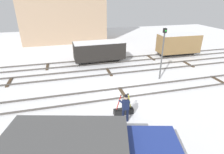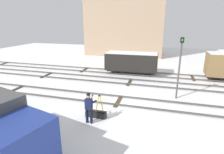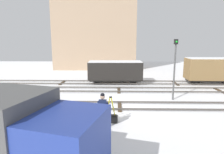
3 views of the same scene
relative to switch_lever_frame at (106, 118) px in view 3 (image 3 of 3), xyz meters
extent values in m
plane|color=white|center=(0.76, 2.46, -0.25)|extent=(60.00, 60.00, 0.00)
cube|color=#4C4742|center=(0.76, 1.74, -0.12)|extent=(44.00, 0.07, 0.10)
cube|color=#4C4742|center=(0.76, 3.18, -0.12)|extent=(44.00, 0.07, 0.10)
cube|color=#423323|center=(0.76, 2.46, -0.21)|extent=(0.24, 1.94, 0.08)
cube|color=#4C4742|center=(0.76, 6.11, -0.12)|extent=(44.00, 0.07, 0.10)
cube|color=#4C4742|center=(0.76, 7.55, -0.12)|extent=(44.00, 0.07, 0.10)
cube|color=#423323|center=(-8.04, 6.83, -0.21)|extent=(0.24, 1.94, 0.08)
cube|color=#423323|center=(0.76, 6.83, -0.21)|extent=(0.24, 1.94, 0.08)
cube|color=#423323|center=(9.56, 6.83, -0.21)|extent=(0.24, 1.94, 0.08)
cube|color=#4C4742|center=(0.76, 9.14, -0.12)|extent=(44.00, 0.07, 0.10)
cube|color=#4C4742|center=(0.76, 10.58, -0.12)|extent=(44.00, 0.07, 0.10)
cube|color=#423323|center=(-5.11, 9.86, -0.21)|extent=(0.24, 1.94, 0.08)
cube|color=#423323|center=(6.63, 9.86, -0.21)|extent=(0.24, 1.94, 0.08)
cube|color=black|center=(0.00, 0.00, -0.07)|extent=(1.25, 0.39, 0.36)
cube|color=black|center=(0.00, 0.00, 0.14)|extent=(1.12, 0.22, 0.06)
cylinder|color=red|center=(-0.33, 0.01, 0.62)|extent=(0.33, 0.06, 1.03)
sphere|color=black|center=(-0.19, 0.00, 1.13)|extent=(0.09, 0.09, 0.09)
cylinder|color=yellow|center=(0.10, 0.00, 0.63)|extent=(0.26, 0.06, 1.04)
sphere|color=black|center=(0.20, 0.00, 1.14)|extent=(0.09, 0.09, 0.09)
cylinder|color=yellow|center=(0.36, -0.01, 0.63)|extent=(0.25, 0.06, 1.04)
sphere|color=black|center=(0.27, -0.01, 1.15)|extent=(0.09, 0.09, 0.09)
cylinder|color=#111831|center=(-0.27, -0.72, 0.18)|extent=(0.15, 0.15, 0.85)
cylinder|color=#111831|center=(-0.01, -0.72, 0.18)|extent=(0.15, 0.15, 0.85)
cube|color=#192347|center=(-0.14, -0.72, 0.90)|extent=(0.39, 0.25, 0.60)
sphere|color=tan|center=(-0.14, -0.72, 1.36)|extent=(0.23, 0.23, 0.23)
sphere|color=black|center=(-0.14, -0.72, 1.45)|extent=(0.21, 0.21, 0.21)
cylinder|color=#192347|center=(-0.34, -0.45, 0.98)|extent=(0.12, 0.57, 0.31)
cylinder|color=#192347|center=(0.08, -0.45, 0.95)|extent=(0.12, 0.58, 0.24)
cube|color=navy|center=(-0.82, -5.17, 1.25)|extent=(2.39, 2.53, 1.90)
cube|color=black|center=(0.05, -5.41, 1.59)|extent=(0.51, 1.73, 0.76)
cylinder|color=#4C4C4C|center=(4.74, 4.21, 1.79)|extent=(0.12, 0.12, 4.07)
cube|color=black|center=(4.74, 4.21, 4.00)|extent=(0.24, 0.24, 0.36)
sphere|color=green|center=(4.74, 4.08, 4.00)|extent=(0.14, 0.14, 0.14)
cube|color=tan|center=(-2.78, 21.76, 6.10)|extent=(12.45, 5.57, 12.69)
cube|color=#2D2B28|center=(0.42, 9.86, 0.15)|extent=(5.17, 1.39, 0.20)
cube|color=black|center=(0.42, 9.86, 1.13)|extent=(5.46, 2.25, 1.74)
cube|color=white|center=(0.42, 9.86, 2.03)|extent=(5.35, 2.16, 0.06)
cylinder|color=black|center=(-1.33, 9.24, 0.10)|extent=(0.70, 0.12, 0.70)
cylinder|color=black|center=(-1.35, 10.41, 0.10)|extent=(0.70, 0.12, 0.70)
cylinder|color=black|center=(2.19, 9.32, 0.10)|extent=(0.70, 0.12, 0.70)
cylinder|color=black|center=(2.16, 10.49, 0.10)|extent=(0.70, 0.12, 0.70)
cube|color=#2D2B28|center=(10.13, 9.86, 0.15)|extent=(4.69, 1.30, 0.20)
cube|color=olive|center=(10.13, 9.86, 1.30)|extent=(4.95, 2.11, 2.09)
cube|color=white|center=(10.13, 9.86, 2.38)|extent=(4.85, 2.03, 0.06)
cylinder|color=black|center=(8.52, 9.34, 0.10)|extent=(0.70, 0.11, 0.70)
cylinder|color=black|center=(8.54, 10.45, 0.10)|extent=(0.70, 0.11, 0.70)
cylinder|color=black|center=(11.73, 10.38, 0.10)|extent=(0.70, 0.11, 0.70)
camera|label=1|loc=(-3.13, -9.03, 6.56)|focal=29.29mm
camera|label=2|loc=(3.51, -9.15, 5.20)|focal=29.45mm
camera|label=3|loc=(0.52, -9.83, 4.00)|focal=31.24mm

